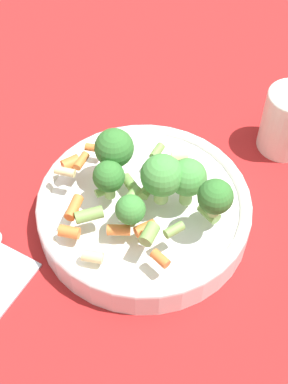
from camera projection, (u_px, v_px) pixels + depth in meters
ground_plane at (144, 220)px, 0.62m from camera, size 3.00×3.00×0.00m
bowl at (144, 209)px, 0.60m from camera, size 0.24×0.24×0.04m
pasta_salad at (149, 179)px, 0.55m from camera, size 0.19×0.18×0.07m
cup at (288, 120)px, 0.66m from camera, size 0.06×0.06×0.09m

